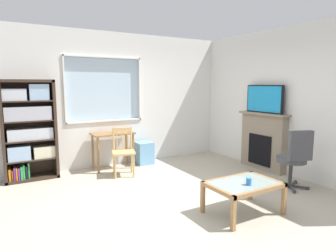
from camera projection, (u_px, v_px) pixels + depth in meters
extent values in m
cube|color=#B2A893|center=(177.00, 198.00, 4.53)|extent=(5.85, 5.68, 0.02)
cube|color=silver|center=(121.00, 142.00, 6.46)|extent=(4.85, 0.12, 0.95)
cube|color=silver|center=(119.00, 45.00, 6.18)|extent=(4.85, 0.12, 0.51)
cube|color=silver|center=(28.00, 90.00, 5.41)|extent=(1.26, 0.12, 1.34)
cube|color=silver|center=(176.00, 89.00, 7.02)|extent=(1.99, 0.12, 1.34)
cube|color=silver|center=(103.00, 89.00, 6.13)|extent=(1.59, 0.02, 1.34)
cube|color=white|center=(105.00, 121.00, 6.16)|extent=(1.65, 0.06, 0.03)
cube|color=white|center=(103.00, 57.00, 5.98)|extent=(1.65, 0.06, 0.03)
cube|color=white|center=(64.00, 90.00, 5.68)|extent=(0.03, 0.06, 1.34)
cube|color=white|center=(139.00, 89.00, 6.47)|extent=(0.03, 0.06, 1.34)
cube|color=silver|center=(289.00, 102.00, 5.57)|extent=(0.12, 4.88, 2.80)
cube|color=#38281E|center=(2.00, 132.00, 5.07)|extent=(0.05, 0.38, 1.81)
cube|color=#38281E|center=(54.00, 129.00, 5.49)|extent=(0.05, 0.38, 1.81)
cube|color=#38281E|center=(26.00, 81.00, 5.16)|extent=(0.90, 0.38, 0.05)
cube|color=#38281E|center=(33.00, 177.00, 5.40)|extent=(0.90, 0.38, 0.05)
cube|color=#38281E|center=(28.00, 129.00, 5.43)|extent=(0.90, 0.02, 1.81)
cube|color=#38281E|center=(31.00, 159.00, 5.35)|extent=(0.85, 0.36, 0.02)
cube|color=#38281E|center=(30.00, 140.00, 5.30)|extent=(0.85, 0.36, 0.02)
cube|color=#38281E|center=(29.00, 121.00, 5.25)|extent=(0.85, 0.36, 0.02)
cube|color=#38281E|center=(27.00, 101.00, 5.20)|extent=(0.85, 0.36, 0.02)
cube|color=#9EBCDB|center=(19.00, 153.00, 5.23)|extent=(0.36, 0.31, 0.25)
cube|color=beige|center=(44.00, 151.00, 5.44)|extent=(0.37, 0.28, 0.21)
cube|color=silver|center=(30.00, 134.00, 5.28)|extent=(0.74, 0.27, 0.20)
cube|color=#B2B2BC|center=(28.00, 113.00, 5.22)|extent=(0.76, 0.31, 0.24)
cube|color=silver|center=(14.00, 95.00, 5.08)|extent=(0.38, 0.28, 0.20)
cube|color=#9EBCDB|center=(39.00, 92.00, 5.27)|extent=(0.32, 0.29, 0.28)
cube|color=orange|center=(9.00, 174.00, 5.18)|extent=(0.04, 0.26, 0.21)
cube|color=orange|center=(12.00, 174.00, 5.20)|extent=(0.02, 0.23, 0.18)
cube|color=purple|center=(14.00, 173.00, 5.22)|extent=(0.03, 0.27, 0.22)
cube|color=orange|center=(16.00, 173.00, 5.24)|extent=(0.02, 0.30, 0.22)
cube|color=purple|center=(19.00, 173.00, 5.25)|extent=(0.03, 0.29, 0.21)
cube|color=green|center=(21.00, 172.00, 5.27)|extent=(0.04, 0.30, 0.23)
cube|color=green|center=(24.00, 171.00, 5.29)|extent=(0.03, 0.26, 0.25)
cube|color=black|center=(26.00, 171.00, 5.31)|extent=(0.03, 0.27, 0.23)
cube|color=green|center=(28.00, 170.00, 5.33)|extent=(0.03, 0.22, 0.28)
cube|color=olive|center=(113.00, 133.00, 5.97)|extent=(0.83, 0.47, 0.03)
cylinder|color=olive|center=(98.00, 155.00, 5.69)|extent=(0.04, 0.04, 0.72)
cylinder|color=olive|center=(133.00, 151.00, 6.05)|extent=(0.04, 0.04, 0.72)
cylinder|color=olive|center=(93.00, 152.00, 6.00)|extent=(0.04, 0.04, 0.72)
cylinder|color=olive|center=(126.00, 148.00, 6.37)|extent=(0.04, 0.04, 0.72)
cube|color=tan|center=(123.00, 152.00, 5.55)|extent=(0.51, 0.50, 0.04)
cylinder|color=tan|center=(115.00, 167.00, 5.38)|extent=(0.04, 0.04, 0.43)
cylinder|color=tan|center=(134.00, 166.00, 5.47)|extent=(0.04, 0.04, 0.43)
cylinder|color=tan|center=(114.00, 163.00, 5.69)|extent=(0.04, 0.04, 0.43)
cylinder|color=tan|center=(132.00, 162.00, 5.77)|extent=(0.04, 0.04, 0.43)
cylinder|color=tan|center=(113.00, 140.00, 5.63)|extent=(0.04, 0.04, 0.45)
cylinder|color=tan|center=(131.00, 139.00, 5.71)|extent=(0.04, 0.04, 0.45)
cube|color=tan|center=(122.00, 129.00, 5.64)|extent=(0.36, 0.13, 0.06)
cylinder|color=tan|center=(117.00, 141.00, 5.65)|extent=(0.02, 0.02, 0.35)
cylinder|color=tan|center=(122.00, 141.00, 5.67)|extent=(0.02, 0.02, 0.35)
cylinder|color=tan|center=(128.00, 140.00, 5.70)|extent=(0.02, 0.02, 0.35)
cube|color=#72ADDB|center=(143.00, 153.00, 6.44)|extent=(0.35, 0.40, 0.48)
cube|color=gray|center=(263.00, 142.00, 5.98)|extent=(0.18, 1.04, 1.12)
cube|color=black|center=(260.00, 150.00, 5.96)|extent=(0.03, 0.57, 0.61)
cube|color=gray|center=(264.00, 114.00, 5.89)|extent=(0.26, 1.14, 0.04)
cube|color=black|center=(264.00, 99.00, 5.85)|extent=(0.05, 0.89, 0.55)
cube|color=#198CCC|center=(263.00, 99.00, 5.84)|extent=(0.01, 0.84, 0.50)
cylinder|color=#4C4C51|center=(291.00, 160.00, 4.89)|extent=(0.48, 0.48, 0.09)
cube|color=#4C4C51|center=(301.00, 146.00, 4.64)|extent=(0.40, 0.21, 0.48)
cylinder|color=#38383D|center=(290.00, 173.00, 4.93)|extent=(0.06, 0.06, 0.42)
cube|color=#38383D|center=(282.00, 186.00, 4.93)|extent=(0.28, 0.13, 0.03)
cylinder|color=#38383D|center=(274.00, 187.00, 4.91)|extent=(0.05, 0.05, 0.05)
cube|color=#38383D|center=(292.00, 188.00, 4.82)|extent=(0.20, 0.24, 0.03)
cylinder|color=#38383D|center=(295.00, 192.00, 4.68)|extent=(0.05, 0.05, 0.05)
cube|color=#38383D|center=(299.00, 187.00, 4.90)|extent=(0.19, 0.25, 0.03)
cylinder|color=#38383D|center=(308.00, 188.00, 4.84)|extent=(0.05, 0.05, 0.05)
cube|color=#38383D|center=(293.00, 183.00, 5.06)|extent=(0.28, 0.11, 0.03)
cylinder|color=#38383D|center=(296.00, 182.00, 5.16)|extent=(0.05, 0.05, 0.05)
cube|color=#38383D|center=(283.00, 183.00, 5.08)|extent=(0.04, 0.28, 0.03)
cylinder|color=#38383D|center=(276.00, 181.00, 5.20)|extent=(0.05, 0.05, 0.05)
cube|color=#8C9E99|center=(244.00, 183.00, 3.90)|extent=(0.84, 0.55, 0.02)
cube|color=#A37547|center=(261.00, 191.00, 3.65)|extent=(0.94, 0.05, 0.05)
cube|color=#A37547|center=(228.00, 178.00, 4.16)|extent=(0.94, 0.05, 0.05)
cube|color=#A37547|center=(217.00, 190.00, 3.68)|extent=(0.05, 0.65, 0.05)
cube|color=#A37547|center=(267.00, 179.00, 4.12)|extent=(0.05, 0.65, 0.05)
cube|color=#A37547|center=(233.00, 215.00, 3.46)|extent=(0.05, 0.05, 0.38)
cube|color=#A37547|center=(284.00, 201.00, 3.90)|extent=(0.05, 0.05, 0.38)
cube|color=#A37547|center=(203.00, 199.00, 3.97)|extent=(0.05, 0.05, 0.38)
cube|color=#A37547|center=(250.00, 187.00, 4.41)|extent=(0.05, 0.05, 0.38)
cylinder|color=#337FD6|center=(249.00, 181.00, 3.80)|extent=(0.07, 0.07, 0.09)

